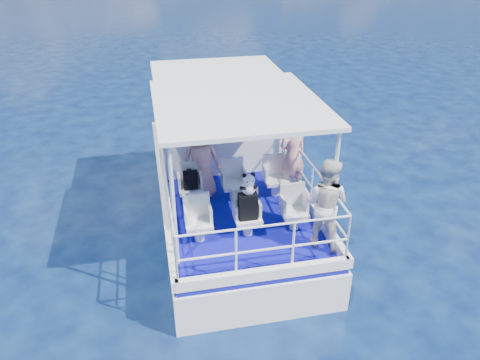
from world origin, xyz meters
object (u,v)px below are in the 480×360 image
panda (249,184)px  passenger_stbd_aft (326,203)px  backpack_center (248,206)px  passenger_port_fwd (201,162)px

panda → passenger_stbd_aft: bearing=-22.7°
backpack_center → panda: (0.01, 0.01, 0.46)m
backpack_center → panda: bearing=38.1°
passenger_port_fwd → backpack_center: 1.78m
passenger_stbd_aft → backpack_center: passenger_stbd_aft is taller
passenger_stbd_aft → panda: 1.37m
backpack_center → passenger_port_fwd: bearing=110.2°
passenger_stbd_aft → backpack_center: (-1.26, 0.51, -0.21)m
passenger_port_fwd → passenger_stbd_aft: (1.87, -2.17, 0.06)m
passenger_port_fwd → panda: bearing=117.9°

